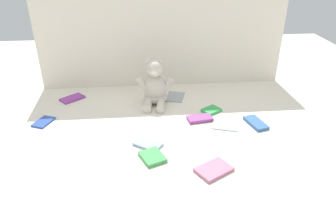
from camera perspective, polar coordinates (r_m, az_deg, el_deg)
The scene contains 13 objects.
ground_plane at distance 1.67m, azimuth 0.33°, elevation -1.38°, with size 3.20×3.20×0.00m, color silver.
backdrop_drape at distance 1.98m, azimuth -1.01°, elevation 14.72°, with size 1.50×0.03×0.73m, color silver.
teddy_bear at distance 1.81m, azimuth -2.32°, elevation 4.41°, with size 0.22×0.20×0.26m.
book_case_0 at distance 1.76m, azimuth 7.69°, elevation 0.31°, with size 0.07×0.09×0.02m, color green.
book_case_1 at distance 1.67m, azimuth 5.64°, elevation -1.18°, with size 0.07×0.13×0.02m, color #8F418B.
book_case_2 at distance 1.91m, azimuth 1.27°, elevation 2.79°, with size 0.10×0.14×0.01m, color #8F99A0.
book_case_3 at distance 1.69m, azimuth 15.28°, elevation -1.88°, with size 0.07×0.14×0.02m, color #3661A3.
book_case_4 at distance 1.47m, azimuth -3.55°, elevation -5.69°, with size 0.08×0.12×0.01m, color #8CAACC.
book_case_5 at distance 1.97m, azimuth -16.57°, elevation 2.33°, with size 0.08×0.13×0.01m, color purple.
book_case_6 at distance 1.76m, azimuth -21.16°, elevation -1.65°, with size 0.07×0.11×0.01m, color #2B4AA5.
book_case_7 at distance 1.33m, azimuth 8.10°, elevation -10.04°, with size 0.10×0.14×0.02m, color #B86A86.
book_case_8 at distance 1.39m, azimuth -2.76°, elevation -7.94°, with size 0.09×0.11×0.02m, color green.
book_case_9 at distance 1.64m, azimuth 10.01°, elevation -2.40°, with size 0.08×0.13×0.01m, color #A0A6A2.
Camera 1 is at (-0.14, -1.45, 0.83)m, focal length 34.45 mm.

